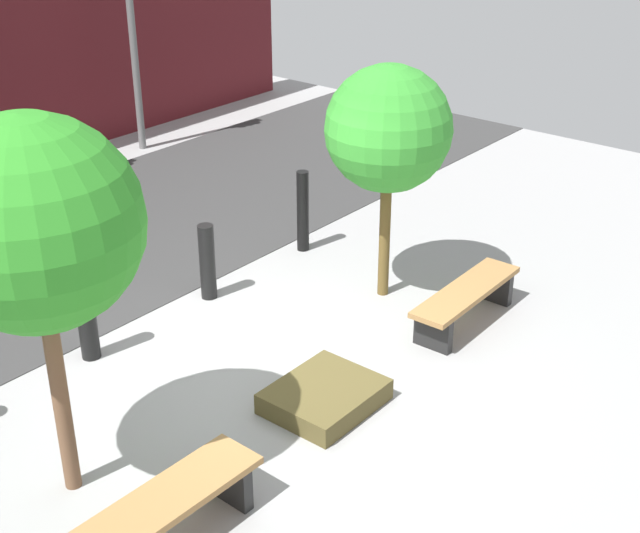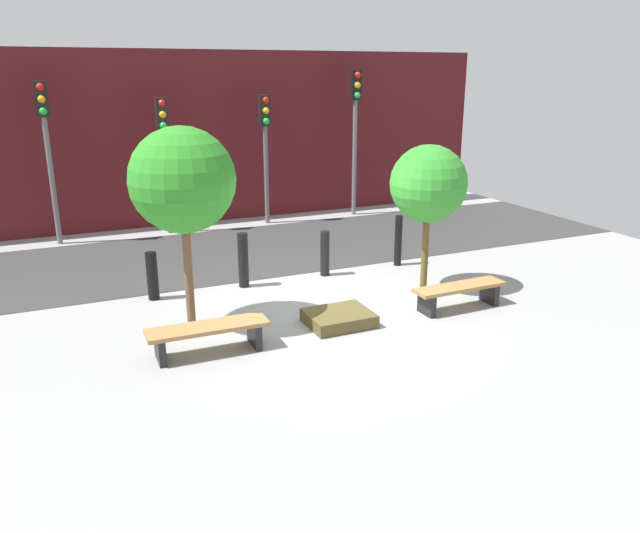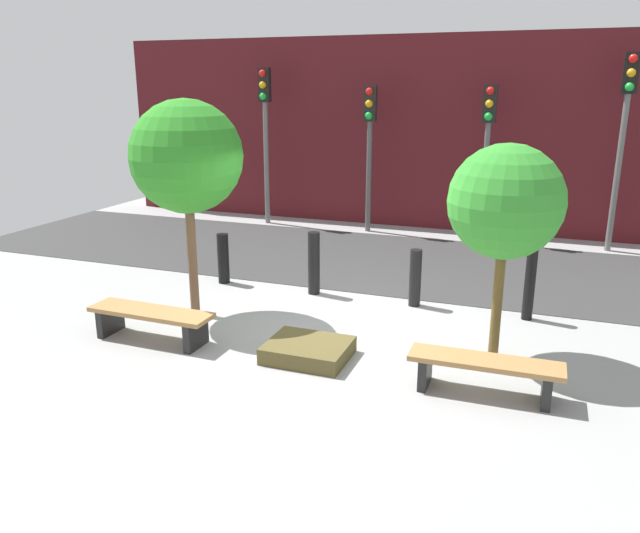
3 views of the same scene
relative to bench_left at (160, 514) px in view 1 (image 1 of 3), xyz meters
name	(u,v)px [view 1 (image 1 of 3)]	position (x,y,z in m)	size (l,w,h in m)	color
ground_plane	(256,373)	(2.19, 1.08, -0.31)	(18.00, 18.00, 0.00)	#969696
road_strip	(28,265)	(2.19, 4.95, -0.31)	(18.00, 4.19, 0.01)	#353535
bench_left	(160,514)	(0.00, 0.00, 0.00)	(1.75, 0.50, 0.43)	black
bench_right	(466,298)	(4.38, 0.00, -0.01)	(1.69, 0.45, 0.42)	black
planter_bed	(325,396)	(2.19, 0.20, -0.21)	(1.02, 0.85, 0.21)	brown
tree_behind_left_bench	(34,225)	(0.00, 1.10, 2.03)	(1.61, 1.61, 3.16)	brown
tree_behind_right_bench	(388,130)	(4.38, 1.10, 1.67)	(1.39, 1.39, 2.69)	brown
bollard_left	(86,312)	(1.35, 2.60, 0.21)	(0.19, 0.19, 1.04)	black
bollard_center	(207,262)	(3.03, 2.60, 0.14)	(0.18, 0.18, 0.90)	black
bollard_right	(303,211)	(4.72, 2.60, 0.22)	(0.15, 0.15, 1.06)	black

